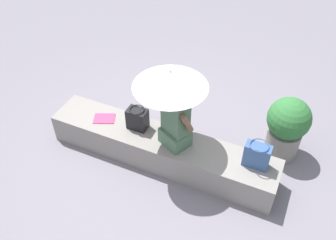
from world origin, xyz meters
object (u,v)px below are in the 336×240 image
Objects in this scene: handbag_black at (257,155)px; planter_near at (287,126)px; parasol at (170,79)px; person_seated at (175,120)px; magazine at (104,118)px; tote_bag_canvas at (137,119)px.

planter_near reaches higher than handbag_black.
handbag_black is (1.09, 0.04, -0.78)m from parasol.
parasol reaches higher than person_seated.
handbag_black is 1.20× the size of magazine.
tote_bag_canvas is (-0.48, 0.04, -0.80)m from parasol.
planter_near is at bearing 73.83° from handbag_black.
handbag_black is (1.01, 0.07, -0.22)m from person_seated.
parasol is at bearing -4.86° from tote_bag_canvas.
tote_bag_canvas is at bearing -18.49° from magazine.
person_seated is at bearing -6.75° from tote_bag_canvas.
person_seated reaches higher than tote_bag_canvas.
person_seated is at bearing -17.68° from parasol.
person_seated is 0.84× the size of parasol.
tote_bag_canvas is (-1.57, 0.00, -0.01)m from handbag_black.
tote_bag_canvas is at bearing 175.14° from parasol.
handbag_black is 2.07m from magazine.
parasol is 3.46× the size of tote_bag_canvas.
handbag_black is 1.08× the size of tote_bag_canvas.
person_seated is 3.21× the size of magazine.
tote_bag_canvas is 0.34× the size of planter_near.
planter_near is (2.28, 0.80, 0.07)m from magazine.
handbag_black is 0.37× the size of planter_near.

